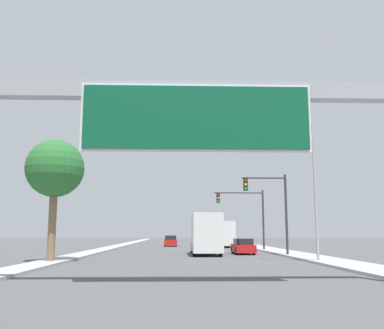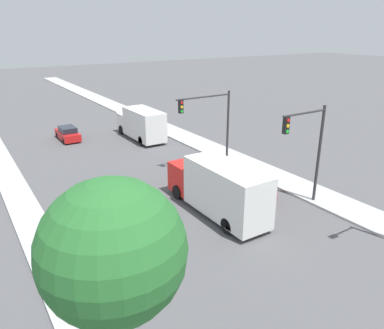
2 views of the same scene
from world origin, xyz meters
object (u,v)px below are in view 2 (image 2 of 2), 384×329
car_near_right (247,187)px  truck_box_primary (141,124)px  car_mid_center (68,134)px  palm_tree_background (113,254)px  truck_box_secondary (218,188)px  traffic_light_mid_block (213,116)px  traffic_light_near_intersection (309,142)px

car_near_right → truck_box_primary: size_ratio=0.56×
car_mid_center → palm_tree_background: 33.92m
truck_box_secondary → palm_tree_background: (-10.78, -9.80, 4.35)m
car_near_right → traffic_light_mid_block: size_ratio=0.69×
car_near_right → truck_box_secondary: (-3.50, -1.12, 1.14)m
truck_box_secondary → traffic_light_mid_block: (5.05, 7.73, 2.65)m
traffic_light_near_intersection → palm_tree_background: (-16.41, -7.53, 1.60)m
truck_box_primary → traffic_light_mid_block: bearing=-82.1°
truck_box_secondary → traffic_light_near_intersection: traffic_light_near_intersection is taller
traffic_light_near_intersection → truck_box_secondary: bearing=158.0°
traffic_light_near_intersection → traffic_light_mid_block: traffic_light_near_intersection is taller
truck_box_primary → traffic_light_near_intersection: (2.14, -21.15, 2.85)m
traffic_light_near_intersection → traffic_light_mid_block: size_ratio=1.06×
car_mid_center → traffic_light_near_intersection: (9.14, -25.15, 3.86)m
truck_box_secondary → traffic_light_mid_block: 9.60m
truck_box_secondary → traffic_light_mid_block: traffic_light_mid_block is taller
car_mid_center → traffic_light_near_intersection: size_ratio=0.62×
palm_tree_background → truck_box_primary: bearing=63.5°
truck_box_primary → traffic_light_mid_block: size_ratio=1.23×
truck_box_secondary → car_mid_center: bearing=98.7°
car_near_right → palm_tree_background: 18.80m
truck_box_primary → traffic_light_near_intersection: size_ratio=1.16×
traffic_light_near_intersection → traffic_light_mid_block: 10.02m
car_near_right → truck_box_secondary: size_ratio=0.51×
car_near_right → palm_tree_background: (-14.28, -10.92, 5.49)m
car_near_right → traffic_light_mid_block: 7.77m
car_near_right → truck_box_primary: truck_box_primary is taller
car_mid_center → palm_tree_background: (-7.28, -32.68, 5.45)m
palm_tree_background → traffic_light_near_intersection: bearing=24.6°
truck_box_secondary → traffic_light_mid_block: bearing=56.8°
car_near_right → traffic_light_mid_block: bearing=76.8°
truck_box_primary → traffic_light_mid_block: traffic_light_mid_block is taller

